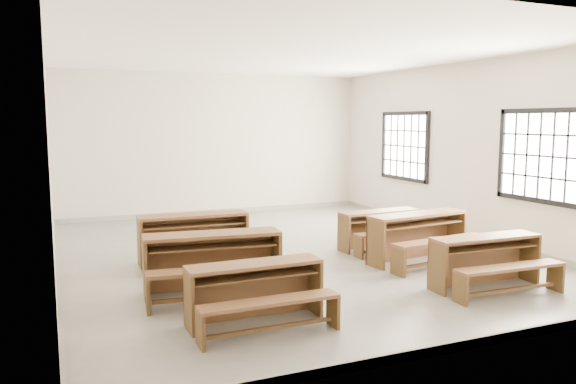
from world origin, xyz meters
name	(u,v)px	position (x,y,z in m)	size (l,w,h in m)	color
room	(293,120)	(0.09, 0.00, 2.14)	(8.50, 8.50, 3.20)	gray
desk_set_0	(256,289)	(-1.56, -2.82, 0.38)	(1.45, 0.76, 0.65)	brown
desk_set_1	(213,259)	(-1.69, -1.63, 0.44)	(1.77, 1.05, 0.76)	brown
desk_set_2	(194,235)	(-1.54, -0.01, 0.43)	(1.66, 0.90, 0.74)	brown
desk_set_3	(488,258)	(1.60, -2.77, 0.39)	(1.52, 0.83, 0.67)	brown
desk_set_4	(420,234)	(1.62, -1.31, 0.43)	(1.74, 1.04, 0.74)	brown
desk_set_5	(381,227)	(1.55, -0.34, 0.38)	(1.47, 0.82, 0.65)	brown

